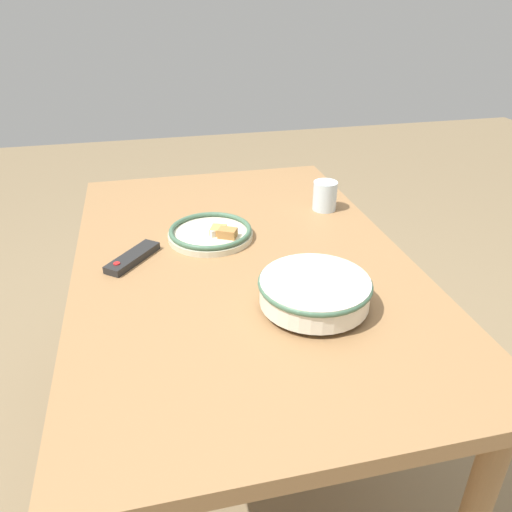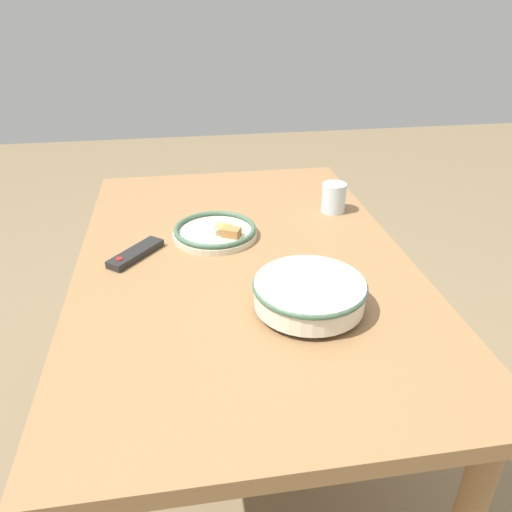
# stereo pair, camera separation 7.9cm
# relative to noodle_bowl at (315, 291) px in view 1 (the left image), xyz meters

# --- Properties ---
(ground_plane) EXTENTS (8.00, 8.00, 0.00)m
(ground_plane) POSITION_rel_noodle_bowl_xyz_m (0.27, 0.11, -0.79)
(ground_plane) COLOR #7F6B4C
(dining_table) EXTENTS (1.39, 0.89, 0.75)m
(dining_table) POSITION_rel_noodle_bowl_xyz_m (0.27, 0.11, -0.13)
(dining_table) COLOR olive
(dining_table) RESTS_ON ground_plane
(noodle_bowl) EXTENTS (0.26, 0.26, 0.07)m
(noodle_bowl) POSITION_rel_noodle_bowl_xyz_m (0.00, 0.00, 0.00)
(noodle_bowl) COLOR silver
(noodle_bowl) RESTS_ON dining_table
(food_plate) EXTENTS (0.25, 0.25, 0.04)m
(food_plate) POSITION_rel_noodle_bowl_xyz_m (0.40, 0.18, -0.03)
(food_plate) COLOR beige
(food_plate) RESTS_ON dining_table
(tv_remote) EXTENTS (0.17, 0.15, 0.02)m
(tv_remote) POSITION_rel_noodle_bowl_xyz_m (0.31, 0.40, -0.03)
(tv_remote) COLOR black
(tv_remote) RESTS_ON dining_table
(drinking_glass) EXTENTS (0.08, 0.08, 0.09)m
(drinking_glass) POSITION_rel_noodle_bowl_xyz_m (0.53, -0.22, 0.00)
(drinking_glass) COLOR silver
(drinking_glass) RESTS_ON dining_table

